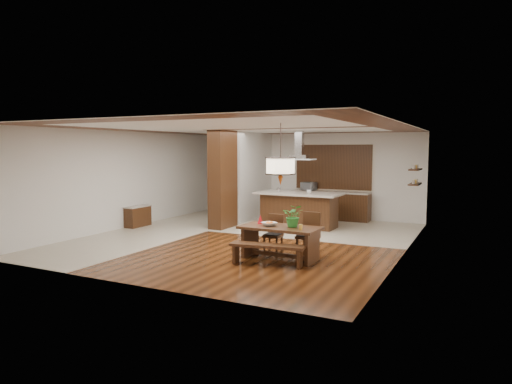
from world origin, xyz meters
The scene contains 25 objects.
room_shell centered at (0.00, 0.00, 2.06)m, with size 9.00×9.04×2.92m.
tile_hallway centered at (-2.75, 0.00, 0.01)m, with size 2.50×9.00×0.01m, color beige.
tile_kitchen centered at (1.25, 2.50, 0.01)m, with size 5.50×4.00×0.01m, color beige.
soffit_band centered at (0.00, 0.00, 2.88)m, with size 8.00×9.00×0.02m, color #361A0D.
partition_pier centered at (-1.40, 1.20, 1.45)m, with size 0.45×1.00×2.90m, color black.
partition_stub centered at (-1.40, 3.30, 1.45)m, with size 0.18×2.40×2.90m, color silver.
hallway_console centered at (-3.81, 0.20, 0.32)m, with size 0.37×0.88×0.63m, color black.
hallway_doorway centered at (-2.70, 4.40, 1.05)m, with size 1.10×0.20×2.10m, color black.
rear_counter centered at (1.00, 4.20, 0.48)m, with size 2.60×0.62×0.95m.
kitchen_window centered at (1.00, 4.46, 1.75)m, with size 2.60×0.08×1.50m, color brown.
shelf_lower centered at (3.87, 2.60, 1.40)m, with size 0.26×0.90×0.04m, color black.
shelf_upper centered at (3.87, 2.60, 1.80)m, with size 0.26×0.90×0.04m, color black.
dining_table centered at (1.69, -1.63, 0.52)m, with size 1.73×0.91×0.71m.
dining_bench centered at (1.67, -2.25, 0.22)m, with size 1.54×0.34×0.43m, color black, non-canonical shape.
dining_chair_left centered at (1.28, -1.10, 0.43)m, with size 0.38×0.38×0.86m, color black, non-canonical shape.
dining_chair_right centered at (2.13, -1.13, 0.48)m, with size 0.43×0.43×0.96m, color black, non-canonical shape.
pendant_lantern centered at (1.69, -1.63, 2.25)m, with size 0.64×0.64×1.31m, color beige, non-canonical shape.
foliage_plant centered at (1.97, -1.58, 0.95)m, with size 0.43×0.37×0.48m, color #277629.
fruit_bowl centered at (1.44, -1.66, 0.75)m, with size 0.31×0.31×0.08m, color #BAAEA3.
napkin_cone centered at (1.15, -1.50, 0.81)m, with size 0.13×0.13×0.20m, color #B10C12.
gold_ornament centered at (2.21, -1.79, 0.76)m, with size 0.08×0.08×0.11m, color gold.
kitchen_island centered at (0.60, 2.31, 0.54)m, with size 2.57×1.18×1.05m.
range_hood centered at (0.60, 2.31, 2.46)m, with size 0.90×0.55×0.87m, color silver, non-canonical shape.
island_cup centered at (0.97, 2.18, 1.10)m, with size 0.13×0.13×0.11m, color silver.
microwave centered at (0.20, 4.24, 1.09)m, with size 0.49×0.33×0.27m, color silver.
Camera 1 is at (5.50, -10.47, 2.35)m, focal length 32.00 mm.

